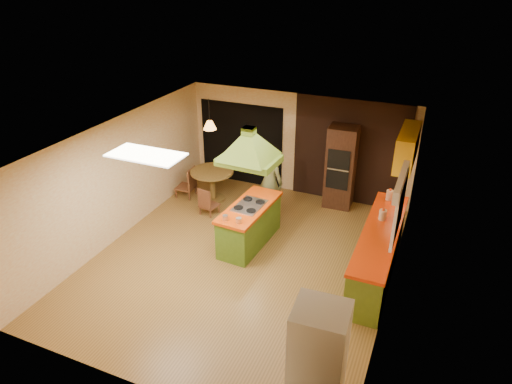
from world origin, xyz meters
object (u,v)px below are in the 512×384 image
at_px(dining_table, 212,179).
at_px(canister_large, 390,195).
at_px(refrigerator, 318,360).
at_px(man, 269,182).
at_px(kitchen_island, 250,224).
at_px(wall_oven, 341,167).

height_order(dining_table, canister_large, canister_large).
bearing_deg(refrigerator, man, 115.17).
xyz_separation_m(kitchen_island, canister_large, (2.52, 1.25, 0.58)).
relative_size(man, wall_oven, 0.87).
distance_m(man, wall_oven, 1.74).
distance_m(man, canister_large, 2.58).
distance_m(kitchen_island, canister_large, 2.87).
distance_m(kitchen_island, dining_table, 2.12).
relative_size(kitchen_island, dining_table, 1.73).
distance_m(dining_table, canister_large, 4.14).
bearing_deg(wall_oven, man, -141.61).
bearing_deg(man, dining_table, -0.06).
height_order(wall_oven, dining_table, wall_oven).
bearing_deg(wall_oven, canister_large, -43.28).
distance_m(wall_oven, dining_table, 3.04).
relative_size(kitchen_island, canister_large, 8.58).
bearing_deg(kitchen_island, man, 95.89).
bearing_deg(man, canister_large, -172.30).
bearing_deg(wall_oven, dining_table, -163.97).
bearing_deg(dining_table, refrigerator, -49.60).
xyz_separation_m(refrigerator, wall_oven, (-1.06, 5.55, 0.17)).
distance_m(refrigerator, dining_table, 6.06).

